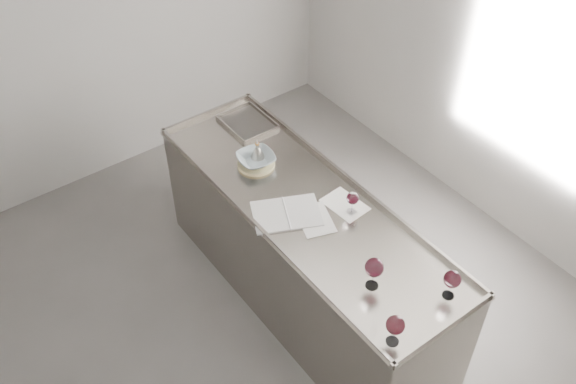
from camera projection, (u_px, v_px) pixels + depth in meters
room_shell at (267, 212)px, 3.36m from camera, size 4.54×5.04×2.84m
counter at (304, 253)px, 4.38m from camera, size 0.77×2.42×0.97m
wine_glass_left at (395, 326)px, 3.22m from camera, size 0.10×0.10×0.19m
wine_glass_middle at (374, 268)px, 3.48m from camera, size 0.11×0.11×0.21m
wine_glass_right at (452, 280)px, 3.44m from camera, size 0.10×0.10×0.19m
wine_glass_small at (353, 199)px, 3.93m from camera, size 0.08×0.08×0.16m
notebook at (287, 214)px, 3.99m from camera, size 0.50×0.44×0.02m
loose_paper_top at (345, 204)px, 4.06m from camera, size 0.22×0.29×0.00m
loose_paper_under at (315, 219)px, 3.96m from camera, size 0.28×0.33×0.00m
trivet at (256, 164)px, 4.34m from camera, size 0.34×0.34×0.02m
ceramic_bowl at (256, 159)px, 4.31m from camera, size 0.28×0.28×0.06m
wine_funnel at (258, 153)px, 4.35m from camera, size 0.12×0.12×0.18m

